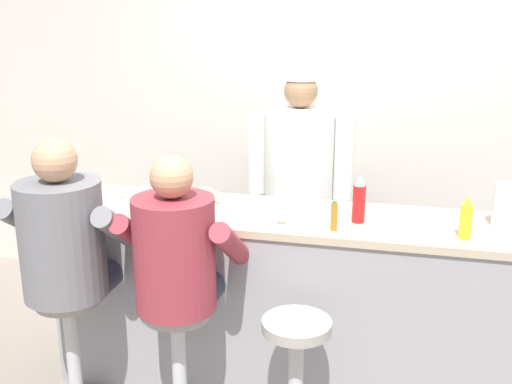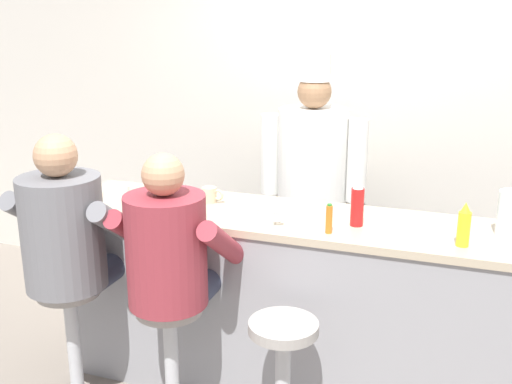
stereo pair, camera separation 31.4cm
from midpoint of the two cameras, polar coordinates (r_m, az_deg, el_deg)
name	(u,v)px [view 2 (the right image)]	position (r m, az deg, el deg)	size (l,w,h in m)	color
wall_back	(360,120)	(4.33, 11.94, 6.74)	(10.00, 0.06, 2.70)	beige
diner_counter	(310,307)	(3.36, 7.93, -10.86)	(2.87, 0.62, 1.03)	gray
ketchup_bottle_red	(357,204)	(3.05, 12.56, -1.13)	(0.07, 0.07, 0.25)	red
mustard_bottle_yellow	(464,226)	(2.93, 22.14, -3.05)	(0.06, 0.06, 0.21)	yellow
hot_sauce_bottle_orange	(329,219)	(2.93, 10.03, -2.60)	(0.03, 0.03, 0.15)	orange
water_pitcher_clear	(512,214)	(3.16, 25.90, -1.94)	(0.16, 0.14, 0.22)	silver
breakfast_plate	(160,204)	(3.33, -6.47, -1.22)	(0.24, 0.24, 0.05)	white
cereal_bowl	(117,190)	(3.58, -10.70, 0.13)	(0.15, 0.15, 0.06)	white
coffee_mug_tan	(210,195)	(3.38, -1.75, -0.31)	(0.13, 0.08, 0.09)	beige
coffee_mug_white	(267,216)	(3.03, 4.01, -2.34)	(0.14, 0.09, 0.09)	white
diner_seated_grey	(68,238)	(3.16, -14.78, -4.36)	(0.62, 0.62, 1.51)	#B2B5BA
diner_seated_maroon	(170,258)	(2.89, -5.11, -6.32)	(0.58, 0.58, 1.45)	#B2B5BA
empty_stool_round	(283,368)	(2.91, 5.80, -16.44)	(0.32, 0.32, 0.71)	#B2B5BA
cook_in_whites_near	(312,180)	(4.00, 7.61, 1.12)	(0.71, 0.46, 1.83)	#232328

